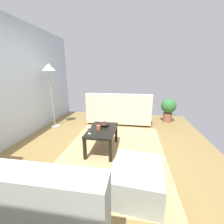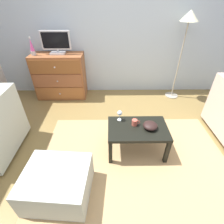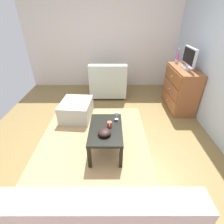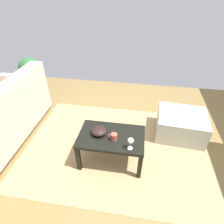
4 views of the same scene
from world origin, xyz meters
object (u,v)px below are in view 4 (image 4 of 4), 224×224
Objects in this scene: wine_glass at (131,141)px; potted_plant at (31,72)px; mug at (114,137)px; coffee_table at (111,139)px; bowl_decorative at (99,131)px; ottoman at (181,125)px.

wine_glass is 2.83m from potted_plant.
coffee_table is at bearing -55.82° from mug.
mug is at bearing 160.42° from bowl_decorative.
bowl_decorative is at bearing 29.73° from ottoman.
bowl_decorative reaches higher than coffee_table.
coffee_table is at bearing -35.16° from wine_glass.
potted_plant is at bearing -39.19° from wine_glass.
potted_plant reaches higher than ottoman.
bowl_decorative is 2.40m from potted_plant.
coffee_table is 0.19m from bowl_decorative.
potted_plant reaches higher than coffee_table.
potted_plant reaches higher than bowl_decorative.
wine_glass reaches higher than coffee_table.
wine_glass is 1.38× the size of mug.
coffee_table is 7.13× the size of mug.
ottoman is at bearing -150.27° from bowl_decorative.
bowl_decorative is at bearing 138.13° from potted_plant.
wine_glass is at bearing 155.43° from bowl_decorative.
coffee_table is at bearing 175.75° from bowl_decorative.
mug is 2.59m from potted_plant.
mug is at bearing -29.03° from wine_glass.
bowl_decorative is 0.27× the size of ottoman.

